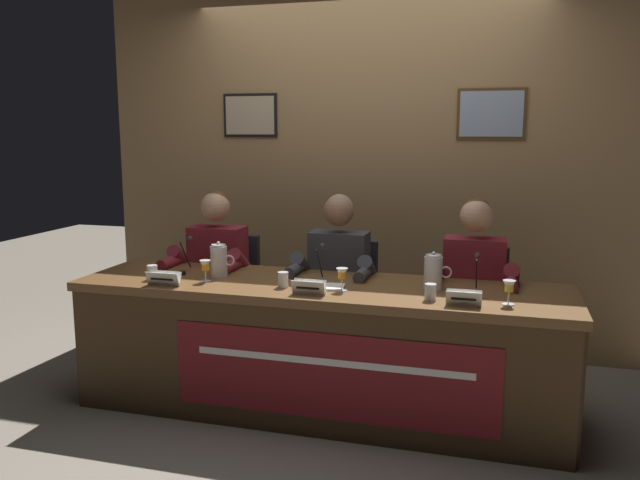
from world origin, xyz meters
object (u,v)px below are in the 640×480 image
at_px(juice_glass_left, 205,267).
at_px(water_cup_left, 152,273).
at_px(juice_glass_right, 509,288).
at_px(chair_left, 226,303).
at_px(water_pitcher_left_side, 219,260).
at_px(nameplate_right, 464,298).
at_px(panelist_right, 473,286).
at_px(water_cup_right, 430,293).
at_px(microphone_center, 319,271).
at_px(panelist_left, 213,270).
at_px(panelist_center, 336,277).
at_px(chair_right, 473,322).
at_px(water_pitcher_right_side, 433,272).
at_px(juice_glass_center, 342,275).
at_px(conference_table, 316,331).
at_px(microphone_right, 476,282).
at_px(water_cup_center, 283,280).
at_px(nameplate_left, 164,279).
at_px(chair_center, 343,312).
at_px(microphone_left, 184,261).
at_px(nameplate_center, 309,287).
at_px(document_stack_center, 325,287).

distance_m(juice_glass_left, water_cup_left, 0.32).
bearing_deg(juice_glass_right, chair_left, 158.40).
xyz_separation_m(juice_glass_left, water_pitcher_left_side, (0.02, 0.15, 0.01)).
relative_size(nameplate_right, water_pitcher_left_side, 0.82).
distance_m(juice_glass_left, panelist_right, 1.56).
bearing_deg(water_cup_right, juice_glass_right, 2.65).
bearing_deg(microphone_center, juice_glass_right, -9.69).
relative_size(panelist_left, juice_glass_left, 9.79).
xyz_separation_m(panelist_center, panelist_right, (0.83, 0.00, 0.00)).
height_order(chair_right, water_pitcher_right_side, water_pitcher_right_side).
bearing_deg(panelist_center, juice_glass_center, -71.84).
distance_m(conference_table, microphone_right, 0.92).
bearing_deg(conference_table, panelist_left, 150.88).
height_order(chair_right, water_cup_right, chair_right).
bearing_deg(conference_table, water_cup_center, -170.08).
height_order(chair_left, water_pitcher_left_side, water_pitcher_left_side).
bearing_deg(juice_glass_left, microphone_center, 11.59).
bearing_deg(chair_right, juice_glass_left, -154.98).
bearing_deg(juice_glass_right, water_cup_right, -177.35).
height_order(nameplate_left, chair_center, chair_center).
height_order(chair_left, microphone_left, microphone_left).
height_order(conference_table, chair_right, chair_right).
distance_m(chair_left, panelist_right, 1.70).
relative_size(chair_left, juice_glass_left, 7.15).
height_order(juice_glass_left, juice_glass_right, same).
bearing_deg(nameplate_center, water_pitcher_left_side, 156.71).
xyz_separation_m(nameplate_left, water_pitcher_right_side, (1.46, 0.33, 0.05)).
distance_m(juice_glass_center, water_pitcher_left_side, 0.80).
distance_m(panelist_center, document_stack_center, 0.45).
bearing_deg(nameplate_center, juice_glass_left, 168.98).
xyz_separation_m(juice_glass_left, panelist_right, (1.48, 0.49, -0.13)).
xyz_separation_m(nameplate_left, microphone_left, (-0.04, 0.31, 0.03)).
relative_size(chair_center, water_cup_right, 10.43).
bearing_deg(chair_center, nameplate_center, -89.17).
distance_m(nameplate_left, water_cup_right, 1.47).
bearing_deg(panelist_right, water_pitcher_left_side, -166.74).
xyz_separation_m(microphone_center, nameplate_right, (0.82, -0.26, -0.03)).
xyz_separation_m(water_cup_right, microphone_right, (0.22, 0.15, 0.04)).
relative_size(panelist_center, juice_glass_right, 9.79).
xyz_separation_m(conference_table, chair_right, (0.83, 0.66, -0.08)).
relative_size(panelist_left, panelist_center, 1.00).
bearing_deg(nameplate_center, juice_glass_right, 4.65).
relative_size(water_cup_right, water_pitcher_left_side, 0.40).
distance_m(chair_left, microphone_right, 1.84).
bearing_deg(conference_table, juice_glass_left, -177.77).
bearing_deg(panelist_right, nameplate_center, -142.94).
bearing_deg(panelist_left, chair_center, 13.45).
xyz_separation_m(nameplate_center, document_stack_center, (0.04, 0.17, -0.03)).
relative_size(juice_glass_left, microphone_left, 0.57).
xyz_separation_m(juice_glass_left, nameplate_right, (1.46, -0.13, -0.05)).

